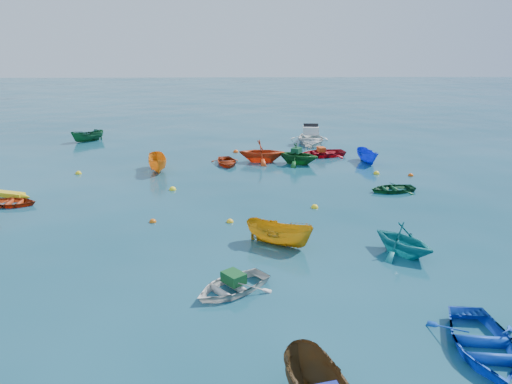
{
  "coord_description": "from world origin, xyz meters",
  "views": [
    {
      "loc": [
        -0.57,
        -19.64,
        8.27
      ],
      "look_at": [
        0.0,
        5.0,
        0.4
      ],
      "focal_mm": 35.0,
      "sensor_mm": 36.0,
      "label": 1
    }
  ],
  "objects_px": {
    "dinghy_white_near": "(231,291)",
    "kayak_yellow": "(3,196)",
    "motorboat_white": "(310,144)",
    "dinghy_blue_se": "(482,351)"
  },
  "relations": [
    {
      "from": "dinghy_white_near",
      "to": "kayak_yellow",
      "type": "distance_m",
      "value": 16.35
    },
    {
      "from": "dinghy_white_near",
      "to": "motorboat_white",
      "type": "distance_m",
      "value": 24.02
    },
    {
      "from": "dinghy_white_near",
      "to": "dinghy_blue_se",
      "type": "bearing_deg",
      "value": 23.51
    },
    {
      "from": "dinghy_white_near",
      "to": "motorboat_white",
      "type": "relative_size",
      "value": 0.65
    },
    {
      "from": "kayak_yellow",
      "to": "dinghy_white_near",
      "type": "bearing_deg",
      "value": -112.01
    },
    {
      "from": "dinghy_blue_se",
      "to": "motorboat_white",
      "type": "bearing_deg",
      "value": 99.97
    },
    {
      "from": "dinghy_white_near",
      "to": "motorboat_white",
      "type": "bearing_deg",
      "value": 126.68
    },
    {
      "from": "kayak_yellow",
      "to": "motorboat_white",
      "type": "bearing_deg",
      "value": -36.43
    },
    {
      "from": "kayak_yellow",
      "to": "dinghy_blue_se",
      "type": "bearing_deg",
      "value": -107.64
    },
    {
      "from": "dinghy_blue_se",
      "to": "kayak_yellow",
      "type": "distance_m",
      "value": 23.94
    }
  ]
}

